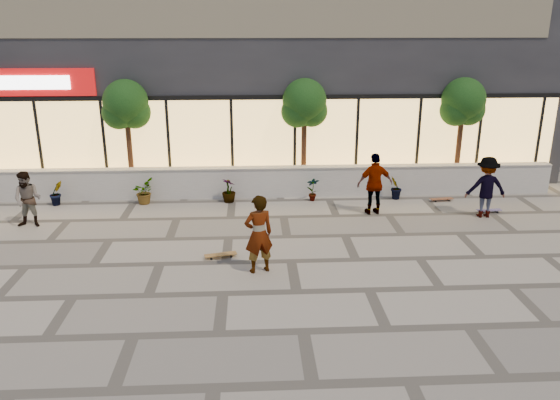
{
  "coord_description": "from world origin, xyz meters",
  "views": [
    {
      "loc": [
        0.7,
        -10.85,
        5.72
      ],
      "look_at": [
        1.4,
        2.61,
        1.3
      ],
      "focal_mm": 35.0,
      "sensor_mm": 36.0,
      "label": 1
    }
  ],
  "objects_px": {
    "skater_left": "(28,199)",
    "skateboard_right_near": "(442,199)",
    "tree_midwest": "(126,107)",
    "tree_east": "(463,105)",
    "skateboard_right_far": "(489,210)",
    "skateboard_center": "(221,255)",
    "skater_center": "(259,234)",
    "tree_mideast": "(304,106)",
    "skater_right_far": "(486,187)",
    "skater_right_near": "(375,184)"
  },
  "relations": [
    {
      "from": "skater_left",
      "to": "skateboard_right_near",
      "type": "relative_size",
      "value": 2.08
    },
    {
      "from": "tree_midwest",
      "to": "tree_east",
      "type": "distance_m",
      "value": 11.5
    },
    {
      "from": "skater_left",
      "to": "skateboard_right_far",
      "type": "bearing_deg",
      "value": 5.62
    },
    {
      "from": "skater_left",
      "to": "tree_midwest",
      "type": "bearing_deg",
      "value": 58.1
    },
    {
      "from": "skateboard_right_near",
      "to": "skateboard_center",
      "type": "bearing_deg",
      "value": -155.76
    },
    {
      "from": "tree_east",
      "to": "skater_center",
      "type": "relative_size",
      "value": 2.04
    },
    {
      "from": "skateboard_right_near",
      "to": "skater_left",
      "type": "bearing_deg",
      "value": -178.84
    },
    {
      "from": "tree_mideast",
      "to": "tree_east",
      "type": "height_order",
      "value": "same"
    },
    {
      "from": "skater_left",
      "to": "skateboard_center",
      "type": "bearing_deg",
      "value": -20.5
    },
    {
      "from": "tree_mideast",
      "to": "skater_right_far",
      "type": "height_order",
      "value": "tree_mideast"
    },
    {
      "from": "tree_midwest",
      "to": "skateboard_right_near",
      "type": "relative_size",
      "value": 4.92
    },
    {
      "from": "tree_midwest",
      "to": "tree_east",
      "type": "height_order",
      "value": "same"
    },
    {
      "from": "tree_midwest",
      "to": "skater_left",
      "type": "bearing_deg",
      "value": -125.56
    },
    {
      "from": "skater_center",
      "to": "skater_left",
      "type": "height_order",
      "value": "skater_center"
    },
    {
      "from": "tree_mideast",
      "to": "skateboard_right_near",
      "type": "bearing_deg",
      "value": -18.85
    },
    {
      "from": "skateboard_right_far",
      "to": "tree_midwest",
      "type": "bearing_deg",
      "value": 163.53
    },
    {
      "from": "tree_east",
      "to": "skateboard_right_far",
      "type": "xyz_separation_m",
      "value": [
        0.11,
        -2.75,
        -2.91
      ]
    },
    {
      "from": "skater_left",
      "to": "skater_right_far",
      "type": "xyz_separation_m",
      "value": [
        13.58,
        0.16,
        0.11
      ]
    },
    {
      "from": "skater_center",
      "to": "skateboard_center",
      "type": "distance_m",
      "value": 1.55
    },
    {
      "from": "tree_east",
      "to": "skater_right_far",
      "type": "distance_m",
      "value": 3.69
    },
    {
      "from": "tree_mideast",
      "to": "skater_right_near",
      "type": "xyz_separation_m",
      "value": [
        1.95,
        -2.64,
        -2.02
      ]
    },
    {
      "from": "tree_midwest",
      "to": "skater_left",
      "type": "relative_size",
      "value": 2.37
    },
    {
      "from": "skater_center",
      "to": "skater_right_far",
      "type": "bearing_deg",
      "value": -171.76
    },
    {
      "from": "skater_right_near",
      "to": "skater_left",
      "type": "bearing_deg",
      "value": -5.37
    },
    {
      "from": "tree_midwest",
      "to": "skateboard_right_far",
      "type": "distance_m",
      "value": 12.28
    },
    {
      "from": "skater_center",
      "to": "skater_right_far",
      "type": "xyz_separation_m",
      "value": [
        6.96,
        3.54,
        -0.02
      ]
    },
    {
      "from": "skater_right_far",
      "to": "tree_mideast",
      "type": "bearing_deg",
      "value": -26.61
    },
    {
      "from": "tree_mideast",
      "to": "skater_left",
      "type": "xyz_separation_m",
      "value": [
        -8.3,
        -3.22,
        -2.16
      ]
    },
    {
      "from": "tree_midwest",
      "to": "skateboard_right_far",
      "type": "height_order",
      "value": "tree_midwest"
    },
    {
      "from": "skater_center",
      "to": "skater_left",
      "type": "xyz_separation_m",
      "value": [
        -6.62,
        3.38,
        -0.13
      ]
    },
    {
      "from": "skater_right_far",
      "to": "skateboard_center",
      "type": "relative_size",
      "value": 2.21
    },
    {
      "from": "skater_center",
      "to": "skateboard_right_far",
      "type": "height_order",
      "value": "skater_center"
    },
    {
      "from": "tree_east",
      "to": "skater_left",
      "type": "bearing_deg",
      "value": -166.86
    },
    {
      "from": "tree_midwest",
      "to": "skater_right_far",
      "type": "distance_m",
      "value": 11.86
    },
    {
      "from": "skateboard_right_near",
      "to": "skateboard_right_far",
      "type": "xyz_separation_m",
      "value": [
        1.11,
        -1.21,
        -0.0
      ]
    },
    {
      "from": "tree_east",
      "to": "skateboard_center",
      "type": "height_order",
      "value": "tree_east"
    },
    {
      "from": "skater_left",
      "to": "skater_right_far",
      "type": "distance_m",
      "value": 13.58
    },
    {
      "from": "tree_mideast",
      "to": "skater_left",
      "type": "height_order",
      "value": "tree_mideast"
    },
    {
      "from": "skateboard_right_far",
      "to": "tree_mideast",
      "type": "bearing_deg",
      "value": 150.76
    },
    {
      "from": "skateboard_right_near",
      "to": "skater_right_far",
      "type": "bearing_deg",
      "value": -69.48
    },
    {
      "from": "skater_right_near",
      "to": "skater_right_far",
      "type": "bearing_deg",
      "value": 164.06
    },
    {
      "from": "tree_mideast",
      "to": "skater_right_far",
      "type": "xyz_separation_m",
      "value": [
        5.27,
        -3.07,
        -2.05
      ]
    },
    {
      "from": "tree_midwest",
      "to": "skater_center",
      "type": "bearing_deg",
      "value": -56.84
    },
    {
      "from": "skateboard_right_far",
      "to": "skateboard_center",
      "type": "bearing_deg",
      "value": -163.11
    },
    {
      "from": "skateboard_center",
      "to": "skateboard_right_near",
      "type": "bearing_deg",
      "value": 16.6
    },
    {
      "from": "tree_east",
      "to": "skater_left",
      "type": "distance_m",
      "value": 14.34
    },
    {
      "from": "skater_center",
      "to": "skater_left",
      "type": "distance_m",
      "value": 7.44
    },
    {
      "from": "skater_left",
      "to": "skateboard_right_far",
      "type": "xyz_separation_m",
      "value": [
        13.91,
        0.48,
        -0.75
      ]
    },
    {
      "from": "tree_mideast",
      "to": "skateboard_right_far",
      "type": "xyz_separation_m",
      "value": [
        5.61,
        -2.75,
        -2.91
      ]
    },
    {
      "from": "skater_left",
      "to": "skater_right_far",
      "type": "height_order",
      "value": "skater_right_far"
    }
  ]
}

